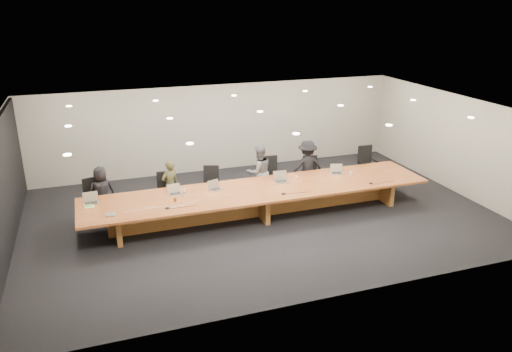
{
  "coord_description": "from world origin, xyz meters",
  "views": [
    {
      "loc": [
        -4.0,
        -11.25,
        5.4
      ],
      "look_at": [
        0.0,
        0.3,
        1.0
      ],
      "focal_mm": 35.0,
      "sensor_mm": 36.0,
      "label": 1
    }
  ],
  "objects": [
    {
      "name": "person_d",
      "position": [
        1.86,
        1.15,
        0.78
      ],
      "size": [
        1.04,
        0.65,
        1.55
      ],
      "primitive_type": "imported",
      "rotation": [
        0.0,
        0.0,
        3.07
      ],
      "color": "black",
      "rests_on": "ground"
    },
    {
      "name": "chair_far_left",
      "position": [
        -4.02,
        1.21,
        0.54
      ],
      "size": [
        0.7,
        0.7,
        1.08
      ],
      "primitive_type": null,
      "rotation": [
        0.0,
        0.0,
        0.31
      ],
      "color": "black",
      "rests_on": "ground"
    },
    {
      "name": "person_c",
      "position": [
        0.39,
        1.18,
        0.78
      ],
      "size": [
        0.82,
        0.67,
        1.56
      ],
      "primitive_type": "imported",
      "rotation": [
        0.0,
        0.0,
        3.25
      ],
      "color": "#58595B",
      "rests_on": "ground"
    },
    {
      "name": "av_box",
      "position": [
        -3.72,
        -0.46,
        0.77
      ],
      "size": [
        0.26,
        0.22,
        0.03
      ],
      "primitive_type": "cube",
      "rotation": [
        0.0,
        0.0,
        -0.26
      ],
      "color": "#B9B9BE",
      "rests_on": "conference_table"
    },
    {
      "name": "back_wall",
      "position": [
        0.0,
        4.0,
        1.4
      ],
      "size": [
        12.0,
        0.02,
        2.8
      ],
      "primitive_type": "cube",
      "color": "#B7B3A7",
      "rests_on": "ground"
    },
    {
      "name": "water_bottle",
      "position": [
        -1.93,
        0.14,
        0.85
      ],
      "size": [
        0.07,
        0.07,
        0.19
      ],
      "primitive_type": "cylinder",
      "rotation": [
        0.0,
        0.0,
        -0.23
      ],
      "color": "silver",
      "rests_on": "conference_table"
    },
    {
      "name": "person_a",
      "position": [
        -3.85,
        1.23,
        0.69
      ],
      "size": [
        0.72,
        0.51,
        1.37
      ],
      "primitive_type": "imported",
      "rotation": [
        0.0,
        0.0,
        3.26
      ],
      "color": "black",
      "rests_on": "ground"
    },
    {
      "name": "chair_mid_right",
      "position": [
        0.83,
        1.32,
        0.56
      ],
      "size": [
        0.6,
        0.6,
        1.12
      ],
      "primitive_type": null,
      "rotation": [
        0.0,
        0.0,
        -0.05
      ],
      "color": "black",
      "rests_on": "ground"
    },
    {
      "name": "notepad",
      "position": [
        -4.18,
        0.23,
        0.76
      ],
      "size": [
        0.24,
        0.2,
        0.01
      ],
      "primitive_type": "cube",
      "rotation": [
        0.0,
        0.0,
        0.09
      ],
      "color": "white",
      "rests_on": "conference_table"
    },
    {
      "name": "chair_left",
      "position": [
        -2.24,
        1.2,
        0.52
      ],
      "size": [
        0.61,
        0.61,
        1.03
      ],
      "primitive_type": null,
      "rotation": [
        0.0,
        0.0,
        -0.17
      ],
      "color": "black",
      "rests_on": "ground"
    },
    {
      "name": "chair_far_right",
      "position": [
        4.01,
        1.34,
        0.56
      ],
      "size": [
        0.59,
        0.59,
        1.13
      ],
      "primitive_type": null,
      "rotation": [
        0.0,
        0.0,
        0.03
      ],
      "color": "black",
      "rests_on": "ground"
    },
    {
      "name": "chair_mid_left",
      "position": [
        -0.97,
        1.31,
        0.52
      ],
      "size": [
        0.67,
        0.67,
        1.03
      ],
      "primitive_type": null,
      "rotation": [
        0.0,
        0.0,
        -0.33
      ],
      "color": "black",
      "rests_on": "ground"
    },
    {
      "name": "person_b",
      "position": [
        -2.1,
        1.21,
        0.68
      ],
      "size": [
        0.58,
        0.48,
        1.36
      ],
      "primitive_type": "imported",
      "rotation": [
        0.0,
        0.0,
        3.5
      ],
      "color": "#32321B",
      "rests_on": "ground"
    },
    {
      "name": "chair_right",
      "position": [
        2.05,
        1.26,
        0.51
      ],
      "size": [
        0.61,
        0.61,
        1.03
      ],
      "primitive_type": null,
      "rotation": [
        0.0,
        0.0,
        -0.2
      ],
      "color": "black",
      "rests_on": "ground"
    },
    {
      "name": "paper_cup_far",
      "position": [
        2.74,
        0.17,
        0.8
      ],
      "size": [
        0.08,
        0.08,
        0.09
      ],
      "primitive_type": "cone",
      "rotation": [
        0.0,
        0.0,
        0.07
      ],
      "color": "silver",
      "rests_on": "conference_table"
    },
    {
      "name": "laptop_e",
      "position": [
        2.42,
        0.4,
        0.88
      ],
      "size": [
        0.39,
        0.33,
        0.26
      ],
      "primitive_type": null,
      "rotation": [
        0.0,
        0.0,
        -0.3
      ],
      "color": "#B7AA8C",
      "rests_on": "conference_table"
    },
    {
      "name": "conference_table",
      "position": [
        0.0,
        0.0,
        0.52
      ],
      "size": [
        9.0,
        1.8,
        0.75
      ],
      "color": "brown",
      "rests_on": "ground"
    },
    {
      "name": "amber_mug",
      "position": [
        -2.21,
        -0.11,
        0.79
      ],
      "size": [
        0.09,
        0.09,
        0.09
      ],
      "primitive_type": "cylinder",
      "rotation": [
        0.0,
        0.0,
        -0.36
      ],
      "color": "brown",
      "rests_on": "conference_table"
    },
    {
      "name": "mic_center",
      "position": [
        0.44,
        -0.53,
        0.77
      ],
      "size": [
        0.14,
        0.14,
        0.03
      ],
      "primitive_type": "cone",
      "rotation": [
        0.0,
        0.0,
        0.05
      ],
      "color": "black",
      "rests_on": "conference_table"
    },
    {
      "name": "mic_right",
      "position": [
        2.91,
        -0.6,
        0.77
      ],
      "size": [
        0.16,
        0.16,
        0.03
      ],
      "primitive_type": "cone",
      "rotation": [
        0.0,
        0.0,
        -0.32
      ],
      "color": "black",
      "rests_on": "conference_table"
    },
    {
      "name": "mic_left",
      "position": [
        -2.46,
        -0.48,
        0.77
      ],
      "size": [
        0.16,
        0.16,
        0.03
      ],
      "primitive_type": "cone",
      "rotation": [
        0.0,
        0.0,
        0.26
      ],
      "color": "black",
      "rests_on": "conference_table"
    },
    {
      "name": "lime_gadget",
      "position": [
        -4.19,
        0.23,
        0.78
      ],
      "size": [
        0.18,
        0.11,
        0.03
      ],
      "primitive_type": "cube",
      "rotation": [
        0.0,
        0.0,
        0.11
      ],
      "color": "#5EAE2E",
      "rests_on": "notepad"
    },
    {
      "name": "laptop_a",
      "position": [
        -4.12,
        0.38,
        0.89
      ],
      "size": [
        0.37,
        0.28,
        0.27
      ],
      "primitive_type": null,
      "rotation": [
        0.0,
        0.0,
        0.08
      ],
      "color": "tan",
      "rests_on": "conference_table"
    },
    {
      "name": "laptop_d",
      "position": [
        0.7,
        0.28,
        0.89
      ],
      "size": [
        0.39,
        0.3,
        0.29
      ],
      "primitive_type": null,
      "rotation": [
        0.0,
        0.0,
        -0.09
      ],
      "color": "tan",
      "rests_on": "conference_table"
    },
    {
      "name": "left_wall_panel",
      "position": [
        -5.94,
        0.0,
        1.37
      ],
      "size": [
        0.08,
        7.84,
        2.74
      ],
      "primitive_type": "cube",
      "color": "black",
      "rests_on": "ground"
    },
    {
      "name": "laptop_b",
      "position": [
        -2.12,
        0.33,
        0.88
      ],
      "size": [
        0.36,
        0.29,
        0.26
      ],
      "primitive_type": null,
      "rotation": [
        0.0,
        0.0,
        0.17
      ],
      "color": "#C5B397",
      "rests_on": "conference_table"
    },
    {
      "name": "ground",
      "position": [
        0.0,
        0.0,
        0.0
      ],
      "size": [
        12.0,
        12.0,
        0.0
      ],
      "primitive_type": "plane",
      "color": "black",
      "rests_on": "ground"
    },
    {
      "name": "paper_cup_near",
      "position": [
        1.19,
        0.38,
        0.79
      ],
      "size": [
        0.07,
        0.07,
        0.08
      ],
      "primitive_type": "cone",
      "rotation": [
        0.0,
        0.0,
        0.02
      ],
      "color": "silver",
      "rests_on": "conference_table"
    },
    {
      "name": "laptop_c",
      "position": [
        -1.09,
        0.3,
        0.87
      ],
      "size": [
        0.37,
        0.32,
        0.25
      ],
      "primitive_type": null,
      "rotation": [
        0.0,
        0.0,
        0.34
      ],
      "color": "tan",
      "rests_on": "conference_table"
    }
  ]
}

